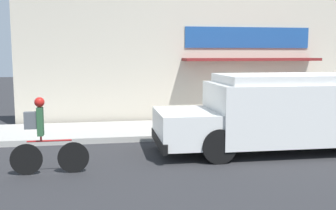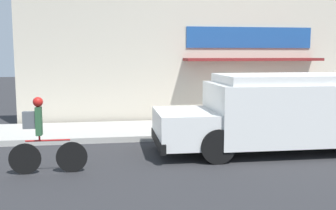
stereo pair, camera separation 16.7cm
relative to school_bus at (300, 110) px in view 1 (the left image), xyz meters
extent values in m
plane|color=#2B2B2D|center=(-0.34, 1.60, -1.07)|extent=(70.00, 70.00, 0.00)
cube|color=#ADAAA3|center=(-0.34, 2.95, -0.98)|extent=(28.00, 2.72, 0.17)
cube|color=beige|center=(-0.34, 4.59, 1.47)|extent=(15.57, 0.18, 5.08)
cube|color=#1E4C93|center=(0.23, 4.48, 2.08)|extent=(4.79, 0.05, 0.76)
cube|color=maroon|center=(0.23, 4.06, 1.28)|extent=(5.03, 0.88, 0.10)
cube|color=white|center=(0.39, 0.00, -0.03)|extent=(5.55, 2.24, 1.51)
cube|color=white|center=(-3.10, 0.03, -0.37)|extent=(1.45, 2.02, 0.83)
cube|color=white|center=(0.39, 0.00, 0.84)|extent=(5.11, 2.06, 0.22)
cube|color=black|center=(-3.77, 0.04, -0.68)|extent=(0.14, 2.14, 0.24)
cube|color=red|center=(-1.12, 1.35, 0.05)|extent=(0.03, 0.44, 0.44)
cylinder|color=black|center=(-2.48, 0.96, -0.66)|extent=(0.82, 0.27, 0.82)
cylinder|color=black|center=(-2.50, -0.91, -0.66)|extent=(0.82, 0.27, 0.82)
cylinder|color=black|center=(-5.80, -1.10, -0.74)|extent=(0.67, 0.04, 0.67)
cylinder|color=black|center=(-6.77, -1.10, -0.74)|extent=(0.67, 0.04, 0.67)
cylinder|color=red|center=(-6.28, -1.10, -0.35)|extent=(0.92, 0.04, 0.04)
cylinder|color=red|center=(-6.45, -1.10, -0.29)|extent=(0.04, 0.04, 0.12)
cube|color=#2D5B38|center=(-6.45, -1.10, 0.07)|extent=(0.12, 0.20, 0.60)
sphere|color=red|center=(-6.45, -1.10, 0.48)|extent=(0.21, 0.21, 0.21)
cube|color=#565B60|center=(-6.64, -1.10, 0.10)|extent=(0.26, 0.14, 0.36)
camera|label=1|loc=(-5.18, -9.55, 1.47)|focal=42.00mm
camera|label=2|loc=(-5.01, -9.57, 1.47)|focal=42.00mm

